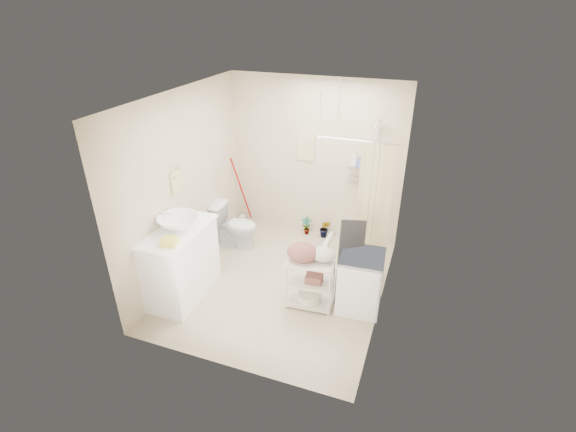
% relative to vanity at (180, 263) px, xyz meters
% --- Properties ---
extents(floor, '(3.20, 3.20, 0.00)m').
position_rel_vanity_xyz_m(floor, '(1.16, 0.65, -0.49)').
color(floor, '#BBAB8C').
rests_on(floor, ground).
extents(ceiling, '(2.80, 3.20, 0.04)m').
position_rel_vanity_xyz_m(ceiling, '(1.16, 0.65, 2.11)').
color(ceiling, silver).
rests_on(ceiling, ground).
extents(wall_back, '(2.80, 0.04, 2.60)m').
position_rel_vanity_xyz_m(wall_back, '(1.16, 2.25, 0.81)').
color(wall_back, beige).
rests_on(wall_back, ground).
extents(wall_front, '(2.80, 0.04, 2.60)m').
position_rel_vanity_xyz_m(wall_front, '(1.16, -0.95, 0.81)').
color(wall_front, beige).
rests_on(wall_front, ground).
extents(wall_left, '(0.04, 3.20, 2.60)m').
position_rel_vanity_xyz_m(wall_left, '(-0.24, 0.65, 0.81)').
color(wall_left, beige).
rests_on(wall_left, ground).
extents(wall_right, '(0.04, 3.20, 2.60)m').
position_rel_vanity_xyz_m(wall_right, '(2.56, 0.65, 0.81)').
color(wall_right, beige).
rests_on(wall_right, ground).
extents(vanity, '(0.66, 1.14, 0.99)m').
position_rel_vanity_xyz_m(vanity, '(0.00, 0.00, 0.00)').
color(vanity, white).
rests_on(vanity, ground).
extents(sink, '(0.67, 0.67, 0.18)m').
position_rel_vanity_xyz_m(sink, '(0.03, 0.03, 0.58)').
color(sink, white).
rests_on(sink, vanity).
extents(counter_basket, '(0.20, 0.17, 0.10)m').
position_rel_vanity_xyz_m(counter_basket, '(0.14, -0.33, 0.54)').
color(counter_basket, yellow).
rests_on(counter_basket, vanity).
extents(floor_basket, '(0.28, 0.22, 0.14)m').
position_rel_vanity_xyz_m(floor_basket, '(0.16, -0.44, -0.42)').
color(floor_basket, gold).
rests_on(floor_basket, ground).
extents(toilet, '(0.73, 0.44, 0.73)m').
position_rel_vanity_xyz_m(toilet, '(0.12, 1.37, -0.13)').
color(toilet, silver).
rests_on(toilet, ground).
extents(mop, '(0.15, 0.15, 1.24)m').
position_rel_vanity_xyz_m(mop, '(-0.14, 2.14, 0.12)').
color(mop, '#A50201').
rests_on(mop, ground).
extents(potted_plant_a, '(0.19, 0.15, 0.32)m').
position_rel_vanity_xyz_m(potted_plant_a, '(1.08, 2.11, -0.34)').
color(potted_plant_a, brown).
rests_on(potted_plant_a, ground).
extents(potted_plant_b, '(0.19, 0.16, 0.33)m').
position_rel_vanity_xyz_m(potted_plant_b, '(1.41, 2.11, -0.33)').
color(potted_plant_b, brown).
rests_on(potted_plant_b, ground).
extents(hanging_towel, '(0.28, 0.03, 0.42)m').
position_rel_vanity_xyz_m(hanging_towel, '(1.01, 2.23, 1.01)').
color(hanging_towel, beige).
rests_on(hanging_towel, wall_back).
extents(towel_ring, '(0.04, 0.22, 0.34)m').
position_rel_vanity_xyz_m(towel_ring, '(-0.22, 0.45, 0.98)').
color(towel_ring, '#D9C97B').
rests_on(towel_ring, wall_left).
extents(tp_holder, '(0.08, 0.12, 0.14)m').
position_rel_vanity_xyz_m(tp_holder, '(-0.20, 0.70, 0.23)').
color(tp_holder, white).
rests_on(tp_holder, wall_left).
extents(shower, '(1.10, 1.10, 2.10)m').
position_rel_vanity_xyz_m(shower, '(2.01, 1.70, 0.56)').
color(shower, white).
rests_on(shower, ground).
extents(shampoo_bottle_a, '(0.11, 0.11, 0.22)m').
position_rel_vanity_xyz_m(shampoo_bottle_a, '(1.81, 2.17, 0.93)').
color(shampoo_bottle_a, silver).
rests_on(shampoo_bottle_a, shower).
extents(shampoo_bottle_b, '(0.09, 0.09, 0.16)m').
position_rel_vanity_xyz_m(shampoo_bottle_b, '(1.91, 2.15, 0.91)').
color(shampoo_bottle_b, '#4A5FB4').
rests_on(shampoo_bottle_b, shower).
extents(washing_machine, '(0.57, 0.59, 0.78)m').
position_rel_vanity_xyz_m(washing_machine, '(2.30, 0.54, -0.10)').
color(washing_machine, white).
rests_on(washing_machine, ground).
extents(laundry_rack, '(0.62, 0.40, 0.83)m').
position_rel_vanity_xyz_m(laundry_rack, '(1.69, 0.35, -0.08)').
color(laundry_rack, beige).
rests_on(laundry_rack, ground).
extents(ironing_board, '(0.33, 0.25, 1.17)m').
position_rel_vanity_xyz_m(ironing_board, '(2.13, 0.62, 0.09)').
color(ironing_board, black).
rests_on(ironing_board, ground).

